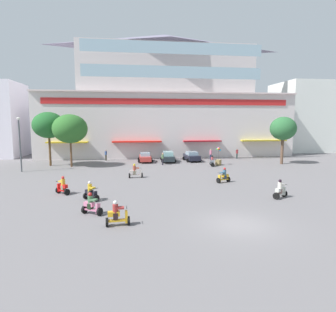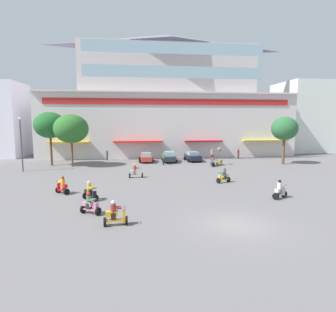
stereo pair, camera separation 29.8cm
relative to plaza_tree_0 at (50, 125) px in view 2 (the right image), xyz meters
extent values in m
plane|color=slate|center=(17.26, -11.51, -5.52)|extent=(128.00, 128.00, 0.00)
cube|color=silver|center=(17.26, 10.98, -0.24)|extent=(42.98, 10.98, 10.55)
cube|color=silver|center=(17.26, 11.53, 9.20)|extent=(29.58, 9.88, 8.34)
pyramid|color=slate|center=(17.26, 11.53, 14.55)|extent=(30.17, 10.10, 2.35)
cube|color=red|center=(17.26, 5.43, 3.65)|extent=(39.54, 0.12, 0.93)
cube|color=beige|center=(17.26, 5.39, 5.15)|extent=(42.98, 0.70, 0.24)
cube|color=gold|center=(1.24, 4.94, -2.68)|extent=(6.22, 1.10, 0.20)
cube|color=red|center=(11.92, 4.94, -2.68)|extent=(7.82, 1.10, 0.20)
cube|color=red|center=(22.57, 4.94, -2.68)|extent=(6.24, 1.10, 0.20)
cube|color=gold|center=(33.15, 4.94, -2.68)|extent=(7.74, 1.10, 0.20)
cube|color=#99B7C6|center=(17.26, 1.06, 7.53)|extent=(26.03, 0.08, 1.67)
cube|color=#99B7C6|center=(17.26, 1.06, 10.87)|extent=(26.03, 0.08, 1.67)
cube|color=silver|center=(46.61, 14.78, 1.40)|extent=(11.02, 10.76, 13.85)
cylinder|color=brown|center=(0.00, 0.00, -3.48)|extent=(0.29, 0.29, 4.09)
ellipsoid|color=#205B28|center=(0.00, 0.00, 0.02)|extent=(4.15, 4.50, 3.54)
cylinder|color=brown|center=(32.26, -2.57, -3.64)|extent=(0.40, 0.40, 3.77)
ellipsoid|color=#2B6234|center=(32.26, -2.57, -0.47)|extent=(3.66, 3.36, 3.27)
cylinder|color=brown|center=(3.07, -1.40, -3.77)|extent=(0.26, 0.26, 3.51)
ellipsoid|color=#2C6427|center=(3.07, -1.40, -0.44)|extent=(4.49, 4.74, 3.80)
cube|color=#B43631|center=(13.04, 1.85, -4.92)|extent=(1.64, 3.94, 0.67)
cube|color=#92B2C4|center=(13.04, 1.85, -4.35)|extent=(1.41, 1.97, 0.47)
cylinder|color=black|center=(12.23, 3.08, -5.22)|extent=(0.60, 0.17, 0.60)
cylinder|color=black|center=(13.86, 3.07, -5.22)|extent=(0.60, 0.17, 0.60)
cylinder|color=black|center=(12.22, 0.63, -5.22)|extent=(0.60, 0.17, 0.60)
cylinder|color=black|center=(13.85, 0.63, -5.22)|extent=(0.60, 0.17, 0.60)
cube|color=#212A2F|center=(16.47, 1.59, -4.89)|extent=(1.82, 4.45, 0.72)
cube|color=#8DBFBE|center=(16.47, 1.59, -4.24)|extent=(1.49, 2.25, 0.57)
cylinder|color=black|center=(15.72, 2.98, -5.22)|extent=(0.61, 0.19, 0.60)
cylinder|color=black|center=(17.34, 2.91, -5.22)|extent=(0.61, 0.19, 0.60)
cylinder|color=black|center=(15.59, 0.27, -5.22)|extent=(0.61, 0.19, 0.60)
cylinder|color=black|center=(17.21, 0.19, -5.22)|extent=(0.61, 0.19, 0.60)
cube|color=#1E1F2D|center=(20.14, 1.85, -4.89)|extent=(1.99, 3.98, 0.71)
cube|color=#94AEBE|center=(20.14, 1.85, -4.30)|extent=(1.62, 2.03, 0.49)
cylinder|color=black|center=(19.20, 2.98, -5.22)|extent=(0.61, 0.21, 0.60)
cylinder|color=black|center=(20.92, 3.10, -5.22)|extent=(0.61, 0.21, 0.60)
cylinder|color=black|center=(19.36, 0.59, -5.22)|extent=(0.61, 0.21, 0.60)
cylinder|color=black|center=(21.09, 0.71, -5.22)|extent=(0.61, 0.21, 0.60)
cylinder|color=black|center=(9.00, -21.88, -5.26)|extent=(0.39, 0.52, 0.52)
cylinder|color=black|center=(7.96, -21.25, -5.26)|extent=(0.39, 0.52, 0.52)
cube|color=#D17397|center=(8.48, -21.57, -5.20)|extent=(1.06, 0.79, 0.10)
cube|color=#D17397|center=(8.29, -21.46, -4.86)|extent=(0.74, 0.61, 0.28)
cube|color=#D17397|center=(8.89, -21.82, -5.05)|extent=(0.28, 0.35, 0.65)
cylinder|color=black|center=(8.91, -21.83, -4.52)|extent=(0.30, 0.46, 0.04)
cube|color=black|center=(8.37, -21.51, -4.98)|extent=(0.40, 0.42, 0.36)
cylinder|color=#47724C|center=(8.37, -21.51, -4.55)|extent=(0.44, 0.44, 0.49)
sphere|color=red|center=(8.37, -21.51, -4.19)|extent=(0.25, 0.25, 0.25)
cube|color=#47724C|center=(8.60, -21.64, -4.52)|extent=(0.55, 0.52, 0.10)
cylinder|color=black|center=(23.23, -19.06, -5.26)|extent=(0.41, 0.51, 0.52)
cylinder|color=black|center=(22.19, -19.76, -5.26)|extent=(0.41, 0.51, 0.52)
cube|color=silver|center=(22.71, -19.41, -5.20)|extent=(1.08, 0.85, 0.10)
cube|color=silver|center=(22.52, -19.54, -4.83)|extent=(0.75, 0.64, 0.28)
cube|color=silver|center=(23.13, -19.13, -5.03)|extent=(0.29, 0.34, 0.68)
cylinder|color=black|center=(23.15, -19.12, -4.49)|extent=(0.32, 0.45, 0.04)
cube|color=#7F6059|center=(22.60, -19.48, -4.95)|extent=(0.41, 0.42, 0.36)
cylinder|color=silver|center=(22.60, -19.48, -4.50)|extent=(0.44, 0.44, 0.53)
sphere|color=black|center=(22.60, -19.48, -4.13)|extent=(0.25, 0.25, 0.25)
cube|color=silver|center=(22.84, -19.33, -4.48)|extent=(0.55, 0.53, 0.10)
cylinder|color=black|center=(8.39, -18.61, -5.26)|extent=(0.46, 0.48, 0.52)
cylinder|color=black|center=(7.52, -17.78, -5.26)|extent=(0.46, 0.48, 0.52)
cube|color=black|center=(7.95, -18.20, -5.20)|extent=(0.96, 0.93, 0.10)
cube|color=black|center=(7.79, -18.05, -4.87)|extent=(0.69, 0.68, 0.28)
cube|color=black|center=(8.30, -18.53, -5.06)|extent=(0.32, 0.33, 0.64)
cylinder|color=black|center=(8.32, -18.54, -4.53)|extent=(0.38, 0.40, 0.04)
cube|color=brown|center=(7.86, -18.11, -4.99)|extent=(0.42, 0.42, 0.36)
cylinder|color=gold|center=(7.86, -18.11, -4.53)|extent=(0.45, 0.45, 0.55)
sphere|color=silver|center=(7.86, -18.11, -4.15)|extent=(0.25, 0.25, 0.25)
cube|color=gold|center=(8.06, -18.29, -4.51)|extent=(0.55, 0.55, 0.10)
cylinder|color=black|center=(4.90, -15.58, -5.26)|extent=(0.46, 0.48, 0.52)
cylinder|color=black|center=(5.76, -16.37, -5.26)|extent=(0.46, 0.48, 0.52)
cube|color=red|center=(5.33, -15.97, -5.20)|extent=(0.94, 0.90, 0.10)
cube|color=red|center=(5.48, -16.11, -4.81)|extent=(0.68, 0.66, 0.28)
cube|color=red|center=(4.98, -15.65, -5.02)|extent=(0.32, 0.33, 0.69)
cylinder|color=black|center=(4.97, -15.64, -4.47)|extent=(0.38, 0.41, 0.04)
cube|color=#726D52|center=(5.41, -16.05, -4.93)|extent=(0.42, 0.43, 0.36)
cylinder|color=gold|center=(5.41, -16.05, -4.49)|extent=(0.45, 0.45, 0.53)
sphere|color=red|center=(5.41, -16.05, -4.11)|extent=(0.25, 0.25, 0.25)
cube|color=gold|center=(5.22, -15.88, -4.46)|extent=(0.55, 0.55, 0.10)
cylinder|color=black|center=(12.14, -9.81, -5.26)|extent=(0.17, 0.53, 0.52)
cylinder|color=black|center=(10.80, -9.89, -5.26)|extent=(0.17, 0.53, 0.52)
cube|color=beige|center=(11.47, -9.85, -5.20)|extent=(1.20, 0.34, 0.10)
cube|color=beige|center=(11.23, -9.86, -4.83)|extent=(0.77, 0.34, 0.28)
cube|color=beige|center=(12.01, -9.82, -5.03)|extent=(0.16, 0.33, 0.68)
cylinder|color=black|center=(12.04, -9.82, -4.49)|extent=(0.06, 0.52, 0.04)
cube|color=#796E58|center=(11.34, -9.86, -4.95)|extent=(0.30, 0.33, 0.36)
cylinder|color=#9A4434|center=(11.34, -9.86, -4.49)|extent=(0.34, 0.34, 0.55)
sphere|color=gold|center=(11.34, -9.86, -4.11)|extent=(0.25, 0.25, 0.25)
cube|color=#9A4434|center=(11.63, -9.84, -4.47)|extent=(0.46, 0.36, 0.10)
cylinder|color=black|center=(21.96, -2.61, -5.26)|extent=(0.54, 0.22, 0.52)
cylinder|color=black|center=(21.77, -3.84, -5.26)|extent=(0.54, 0.22, 0.52)
cube|color=slate|center=(21.87, -3.23, -5.20)|extent=(0.45, 1.13, 0.10)
cube|color=slate|center=(21.83, -3.45, -4.80)|extent=(0.41, 0.74, 0.28)
cube|color=slate|center=(21.94, -2.73, -5.01)|extent=(0.34, 0.19, 0.70)
cylinder|color=black|center=(21.95, -2.71, -4.46)|extent=(0.52, 0.12, 0.04)
cube|color=black|center=(21.85, -3.35, -4.92)|extent=(0.36, 0.33, 0.36)
cylinder|color=#9B3C3F|center=(21.85, -3.35, -4.49)|extent=(0.37, 0.37, 0.48)
sphere|color=black|center=(21.85, -3.35, -4.14)|extent=(0.25, 0.25, 0.25)
cube|color=#9B3C3F|center=(21.89, -3.08, -4.47)|extent=(0.41, 0.49, 0.10)
cylinder|color=black|center=(10.86, -23.77, -5.26)|extent=(0.18, 0.53, 0.52)
cylinder|color=black|center=(9.63, -23.86, -5.26)|extent=(0.18, 0.53, 0.52)
cube|color=gold|center=(10.24, -23.81, -5.20)|extent=(1.10, 0.36, 0.10)
cube|color=gold|center=(10.02, -23.83, -4.79)|extent=(0.71, 0.35, 0.28)
cube|color=gold|center=(10.73, -23.78, -5.00)|extent=(0.16, 0.33, 0.71)
cylinder|color=black|center=(10.76, -23.78, -4.45)|extent=(0.07, 0.52, 0.04)
cube|color=black|center=(10.12, -23.82, -4.91)|extent=(0.30, 0.34, 0.36)
cylinder|color=maroon|center=(10.12, -23.82, -4.48)|extent=(0.34, 0.34, 0.49)
sphere|color=silver|center=(10.12, -23.82, -4.13)|extent=(0.25, 0.25, 0.25)
cube|color=maroon|center=(10.39, -23.80, -4.46)|extent=(0.46, 0.37, 0.10)
cylinder|color=black|center=(19.49, -13.58, -5.26)|extent=(0.32, 0.54, 0.52)
cylinder|color=black|center=(20.65, -13.15, -5.26)|extent=(0.32, 0.54, 0.52)
cube|color=gold|center=(20.07, -13.36, -5.20)|extent=(1.12, 0.64, 0.10)
cube|color=gold|center=(20.28, -13.29, -4.86)|extent=(0.75, 0.52, 0.28)
cube|color=gold|center=(19.61, -13.54, -5.05)|extent=(0.24, 0.35, 0.65)
cylinder|color=black|center=(19.58, -13.55, -4.52)|extent=(0.22, 0.50, 0.04)
cube|color=#22304B|center=(20.19, -13.32, -4.98)|extent=(0.37, 0.40, 0.36)
cylinder|color=#3A647E|center=(20.19, -13.32, -4.53)|extent=(0.41, 0.41, 0.55)
sphere|color=red|center=(20.19, -13.32, -4.14)|extent=(0.25, 0.25, 0.25)
cube|color=#3A647E|center=(19.93, -13.42, -4.50)|extent=(0.53, 0.47, 0.10)
cylinder|color=black|center=(28.08, 3.81, -5.09)|extent=(0.30, 0.30, 0.86)
cylinder|color=maroon|center=(28.08, 3.81, -4.38)|extent=(0.48, 0.48, 0.57)
sphere|color=tan|center=(28.08, 3.81, -3.99)|extent=(0.21, 0.21, 0.21)
cylinder|color=black|center=(7.07, 4.33, -5.08)|extent=(0.30, 0.30, 0.88)
cylinder|color=#3E578F|center=(7.07, 4.33, -4.36)|extent=(0.49, 0.49, 0.56)
sphere|color=tan|center=(7.07, 4.33, -3.96)|extent=(0.23, 0.23, 0.23)
cylinder|color=black|center=(15.32, -1.37, -5.06)|extent=(0.20, 0.20, 0.92)
cylinder|color=#567549|center=(15.32, -1.37, -4.33)|extent=(0.33, 0.33, 0.54)
sphere|color=tan|center=(15.32, -1.37, -3.96)|extent=(0.21, 0.21, 0.21)
cylinder|color=#1F2246|center=(23.39, 2.81, -5.09)|extent=(0.32, 0.32, 0.87)
cylinder|color=pink|center=(23.39, 2.81, -4.34)|extent=(0.51, 0.51, 0.63)
sphere|color=tan|center=(23.39, 2.81, -3.91)|extent=(0.22, 0.22, 0.22)
cylinder|color=#474C51|center=(-2.12, -4.44, -2.42)|extent=(0.16, 0.16, 6.20)
ellipsoid|color=silver|center=(-2.12, -4.44, 0.86)|extent=(0.40, 0.40, 0.28)
cube|color=olive|center=(22.98, -2.46, -5.14)|extent=(1.02, 1.08, 0.75)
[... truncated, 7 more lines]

